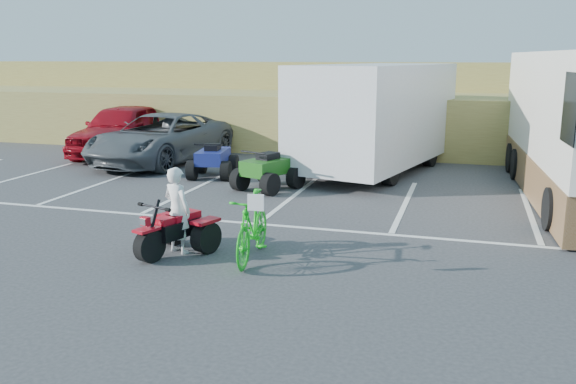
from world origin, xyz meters
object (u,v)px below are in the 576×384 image
(red_car, at_px, (123,129))
(cargo_trailer, at_px, (377,114))
(grey_pickup, at_px, (161,138))
(quad_atv_blue, at_px, (214,177))
(quad_atv_green, at_px, (268,189))
(red_trike_atv, at_px, (173,254))
(rider, at_px, (177,210))
(green_dirt_bike, at_px, (252,227))

(red_car, bearing_deg, cargo_trailer, -10.70)
(grey_pickup, xyz_separation_m, cargo_trailer, (6.83, 0.43, 0.91))
(red_car, bearing_deg, quad_atv_blue, -38.03)
(quad_atv_green, bearing_deg, red_trike_atv, -69.10)
(red_car, xyz_separation_m, quad_atv_blue, (4.61, -2.85, -0.88))
(rider, xyz_separation_m, grey_pickup, (-4.70, 8.21, 0.03))
(green_dirt_bike, xyz_separation_m, quad_atv_blue, (-3.52, 6.47, -0.57))
(rider, height_order, cargo_trailer, cargo_trailer)
(red_car, distance_m, quad_atv_green, 7.78)
(rider, xyz_separation_m, cargo_trailer, (2.13, 8.64, 0.93))
(grey_pickup, distance_m, red_car, 2.34)
(red_trike_atv, bearing_deg, quad_atv_green, 110.13)
(grey_pickup, bearing_deg, rider, -54.00)
(red_car, relative_size, quad_atv_blue, 3.25)
(rider, bearing_deg, quad_atv_green, -69.32)
(green_dirt_bike, distance_m, quad_atv_blue, 7.39)
(cargo_trailer, bearing_deg, quad_atv_blue, -139.17)
(red_trike_atv, height_order, green_dirt_bike, green_dirt_bike)
(quad_atv_blue, distance_m, quad_atv_green, 2.31)
(rider, distance_m, quad_atv_green, 5.39)
(red_trike_atv, height_order, red_car, red_car)
(red_trike_atv, xyz_separation_m, red_car, (-6.71, 9.46, 0.88))
(red_trike_atv, distance_m, quad_atv_green, 5.48)
(rider, relative_size, red_car, 0.29)
(red_trike_atv, xyz_separation_m, rider, (0.05, 0.14, 0.75))
(rider, distance_m, red_car, 11.51)
(cargo_trailer, height_order, quad_atv_green, cargo_trailer)
(green_dirt_bike, relative_size, red_car, 0.37)
(red_trike_atv, bearing_deg, rider, 90.00)
(red_car, height_order, quad_atv_green, red_car)
(red_trike_atv, distance_m, quad_atv_blue, 6.93)
(quad_atv_blue, xyz_separation_m, quad_atv_green, (2.01, -1.13, 0.00))
(grey_pickup, bearing_deg, quad_atv_blue, -28.08)
(green_dirt_bike, xyz_separation_m, cargo_trailer, (0.76, 8.65, 1.12))
(grey_pickup, bearing_deg, cargo_trailer, 9.80)
(quad_atv_green, bearing_deg, red_car, 169.10)
(quad_atv_green, bearing_deg, cargo_trailer, 75.66)
(red_trike_atv, relative_size, green_dirt_bike, 0.77)
(red_trike_atv, distance_m, green_dirt_bike, 1.54)
(red_trike_atv, distance_m, red_car, 11.63)
(rider, relative_size, green_dirt_bike, 0.79)
(green_dirt_bike, distance_m, red_car, 12.37)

